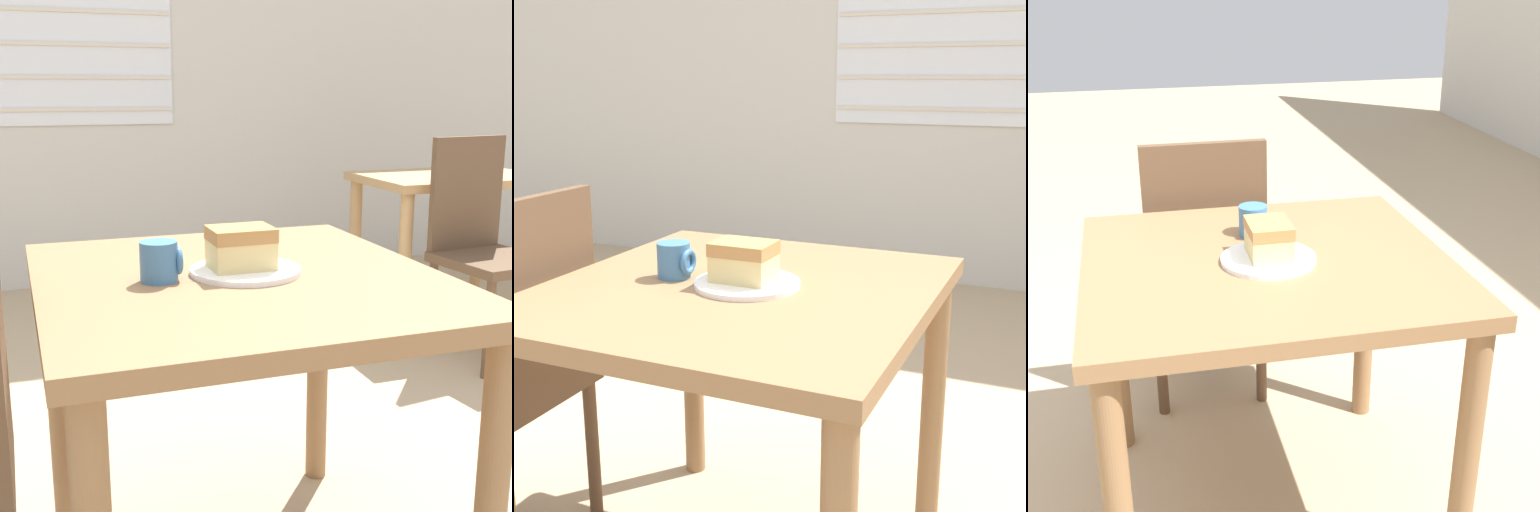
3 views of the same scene
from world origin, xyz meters
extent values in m
cube|color=beige|center=(0.00, 3.03, 1.40)|extent=(10.00, 0.06, 2.80)
cube|color=beige|center=(-0.12, 2.98, 1.01)|extent=(1.19, 0.01, 0.02)
cube|color=beige|center=(-0.12, 2.98, 1.18)|extent=(1.19, 0.01, 0.02)
cube|color=beige|center=(-0.12, 2.98, 1.36)|extent=(1.19, 0.01, 0.02)
cube|color=beige|center=(-0.12, 2.98, 1.53)|extent=(1.19, 0.01, 0.02)
cube|color=olive|center=(0.00, 0.21, 0.73)|extent=(0.82, 0.89, 0.04)
cylinder|color=olive|center=(-0.36, 0.60, 0.35)|extent=(0.06, 0.06, 0.71)
cylinder|color=olive|center=(0.36, 0.60, 0.35)|extent=(0.06, 0.06, 0.71)
cylinder|color=brown|center=(-0.50, 0.29, 0.20)|extent=(0.04, 0.04, 0.40)
cube|color=brown|center=(-0.48, 0.12, 0.68)|extent=(0.03, 0.38, 0.48)
cylinder|color=white|center=(0.02, 0.21, 0.75)|extent=(0.23, 0.23, 0.01)
cube|color=#E0C67F|center=(0.01, 0.22, 0.79)|extent=(0.13, 0.10, 0.06)
cube|color=#B27F47|center=(0.01, 0.22, 0.83)|extent=(0.13, 0.10, 0.03)
cylinder|color=teal|center=(-0.17, 0.21, 0.79)|extent=(0.08, 0.08, 0.08)
torus|color=teal|center=(-0.13, 0.21, 0.79)|extent=(0.01, 0.06, 0.06)
camera|label=1|loc=(-0.43, -1.15, 1.12)|focal=50.00mm
camera|label=2|loc=(0.66, -1.13, 1.19)|focal=50.00mm
camera|label=3|loc=(1.57, -0.11, 1.43)|focal=50.00mm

